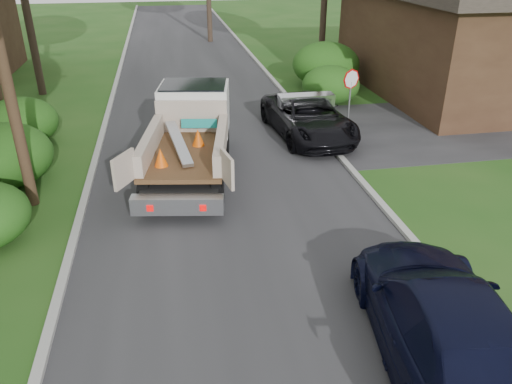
{
  "coord_description": "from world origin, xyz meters",
  "views": [
    {
      "loc": [
        -1.57,
        -8.39,
        6.59
      ],
      "look_at": [
        0.38,
        2.22,
        1.2
      ],
      "focal_mm": 35.0,
      "sensor_mm": 36.0,
      "label": 1
    }
  ],
  "objects": [
    {
      "name": "hedge_left_c",
      "position": [
        -6.8,
        10.0,
        0.85
      ],
      "size": [
        2.6,
        2.6,
        1.7
      ],
      "primitive_type": "ellipsoid",
      "color": "#114911",
      "rests_on": "ground"
    },
    {
      "name": "curb_left",
      "position": [
        -4.1,
        10.0,
        0.06
      ],
      "size": [
        0.2,
        90.0,
        0.12
      ],
      "primitive_type": "cube",
      "color": "#9E9E99",
      "rests_on": "ground"
    },
    {
      "name": "stop_sign",
      "position": [
        5.2,
        9.0,
        1.78
      ],
      "size": [
        0.71,
        0.32,
        2.48
      ],
      "color": "slate",
      "rests_on": "ground"
    },
    {
      "name": "black_pickup",
      "position": [
        3.6,
        8.96,
        0.74
      ],
      "size": [
        2.88,
        5.52,
        1.48
      ],
      "primitive_type": "imported",
      "rotation": [
        0.0,
        0.0,
        0.08
      ],
      "color": "black",
      "rests_on": "ground"
    },
    {
      "name": "curb_right",
      "position": [
        4.1,
        10.0,
        0.06
      ],
      "size": [
        0.2,
        90.0,
        0.12
      ],
      "primitive_type": "cube",
      "color": "#9E9E99",
      "rests_on": "ground"
    },
    {
      "name": "hedge_left_b",
      "position": [
        -6.5,
        6.5,
        0.94
      ],
      "size": [
        2.86,
        2.86,
        1.87
      ],
      "primitive_type": "ellipsoid",
      "color": "#114911",
      "rests_on": "ground"
    },
    {
      "name": "flatbed_truck",
      "position": [
        -0.86,
        7.0,
        1.31
      ],
      "size": [
        3.66,
        6.69,
        2.41
      ],
      "rotation": [
        0.0,
        0.0,
        -0.17
      ],
      "color": "black",
      "rests_on": "ground"
    },
    {
      "name": "side_street",
      "position": [
        12.0,
        9.0,
        0.01
      ],
      "size": [
        16.0,
        7.0,
        0.02
      ],
      "primitive_type": "cube",
      "color": "#28282B",
      "rests_on": "ground"
    },
    {
      "name": "hedge_right_b",
      "position": [
        6.5,
        16.0,
        1.1
      ],
      "size": [
        3.38,
        3.38,
        2.21
      ],
      "primitive_type": "ellipsoid",
      "color": "#114911",
      "rests_on": "ground"
    },
    {
      "name": "ground",
      "position": [
        0.0,
        0.0,
        0.0
      ],
      "size": [
        120.0,
        120.0,
        0.0
      ],
      "primitive_type": "plane",
      "color": "#1E4A15",
      "rests_on": "ground"
    },
    {
      "name": "navy_suv",
      "position": [
        2.77,
        -2.5,
        0.82
      ],
      "size": [
        3.12,
        5.91,
        1.63
      ],
      "primitive_type": "imported",
      "rotation": [
        0.0,
        0.0,
        2.99
      ],
      "color": "black",
      "rests_on": "ground"
    },
    {
      "name": "house_right",
      "position": [
        13.0,
        14.0,
        3.16
      ],
      "size": [
        9.72,
        12.96,
        6.2
      ],
      "rotation": [
        0.0,
        0.0,
        1.57
      ],
      "color": "#382317",
      "rests_on": "ground"
    },
    {
      "name": "hedge_right_a",
      "position": [
        5.8,
        13.0,
        0.85
      ],
      "size": [
        2.6,
        2.6,
        1.7
      ],
      "primitive_type": "ellipsoid",
      "color": "#114911",
      "rests_on": "ground"
    },
    {
      "name": "road",
      "position": [
        0.0,
        10.0,
        0.0
      ],
      "size": [
        8.0,
        90.0,
        0.02
      ],
      "primitive_type": "cube",
      "color": "#28282B",
      "rests_on": "ground"
    }
  ]
}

